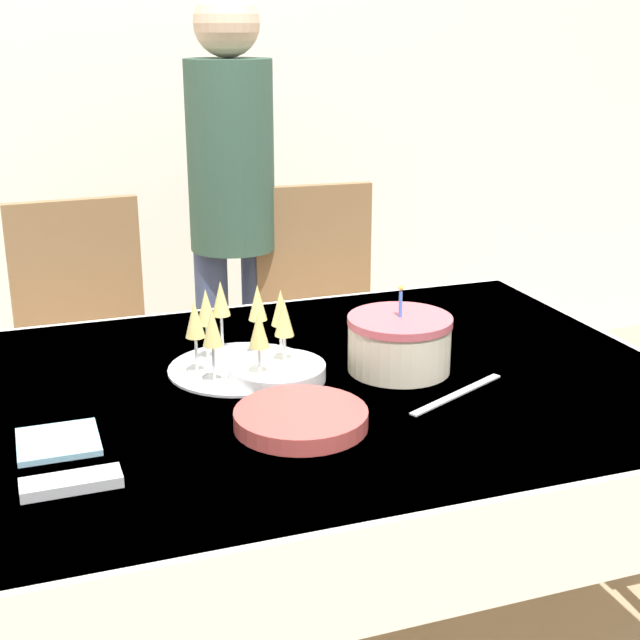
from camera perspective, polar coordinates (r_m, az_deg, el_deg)
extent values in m
cube|color=silver|center=(3.62, -10.93, 16.14)|extent=(8.00, 0.05, 2.70)
cube|color=silver|center=(1.98, -1.40, -4.46)|extent=(1.68, 1.17, 0.03)
cube|color=silver|center=(2.01, -1.38, -6.82)|extent=(1.71, 1.20, 0.21)
cylinder|color=olive|center=(2.86, 10.43, -5.17)|extent=(0.06, 0.06, 0.69)
cube|color=olive|center=(2.77, -14.30, -3.86)|extent=(0.44, 0.44, 0.04)
cube|color=olive|center=(2.86, -15.29, 2.52)|extent=(0.40, 0.06, 0.50)
cylinder|color=olive|center=(2.73, -9.56, -9.31)|extent=(0.04, 0.04, 0.43)
cylinder|color=olive|center=(2.69, -17.16, -10.37)|extent=(0.04, 0.04, 0.43)
cylinder|color=olive|center=(3.05, -11.10, -6.33)|extent=(0.04, 0.04, 0.43)
cylinder|color=olive|center=(3.01, -17.86, -7.23)|extent=(0.04, 0.04, 0.43)
cube|color=olive|center=(2.92, 0.64, -2.10)|extent=(0.44, 0.44, 0.04)
cube|color=olive|center=(3.01, -0.42, 3.95)|extent=(0.40, 0.06, 0.50)
cylinder|color=olive|center=(2.91, 5.09, -7.29)|extent=(0.04, 0.04, 0.43)
cylinder|color=olive|center=(2.81, -1.84, -8.22)|extent=(0.04, 0.04, 0.43)
cylinder|color=olive|center=(3.22, 2.76, -4.64)|extent=(0.04, 0.04, 0.43)
cylinder|color=olive|center=(3.12, -3.52, -5.37)|extent=(0.04, 0.04, 0.43)
cylinder|color=olive|center=(2.72, 16.31, -9.93)|extent=(0.04, 0.04, 0.43)
cylinder|color=beige|center=(2.03, 5.11, -1.76)|extent=(0.23, 0.23, 0.11)
cylinder|color=#D15B66|center=(2.01, 5.16, -0.06)|extent=(0.24, 0.24, 0.02)
cylinder|color=#3F72D8|center=(2.00, 5.20, 1.00)|extent=(0.01, 0.01, 0.06)
sphere|color=#F9CC4C|center=(1.99, 5.23, 2.05)|extent=(0.01, 0.01, 0.01)
cylinder|color=silver|center=(2.05, -5.06, -3.09)|extent=(0.33, 0.33, 0.01)
cylinder|color=silver|center=(2.08, -2.39, -2.57)|extent=(0.05, 0.05, 0.00)
cylinder|color=silver|center=(2.06, -2.41, -1.42)|extent=(0.01, 0.01, 0.08)
cone|color=#E0CC72|center=(2.04, -2.44, 0.83)|extent=(0.04, 0.04, 0.08)
cylinder|color=silver|center=(2.12, -3.94, -2.20)|extent=(0.05, 0.05, 0.00)
cylinder|color=silver|center=(2.10, -3.97, -1.07)|extent=(0.01, 0.01, 0.08)
cone|color=#E0CC72|center=(2.08, -4.02, 1.14)|extent=(0.04, 0.04, 0.08)
cylinder|color=silver|center=(2.16, -6.25, -1.89)|extent=(0.05, 0.05, 0.00)
cylinder|color=silver|center=(2.14, -6.29, -0.78)|extent=(0.01, 0.01, 0.08)
cone|color=#E0CC72|center=(2.12, -6.37, 1.40)|extent=(0.04, 0.04, 0.08)
cylinder|color=silver|center=(2.10, -7.17, -2.52)|extent=(0.05, 0.05, 0.00)
cylinder|color=silver|center=(2.08, -7.22, -1.38)|extent=(0.01, 0.01, 0.08)
cone|color=#E0CC72|center=(2.06, -7.31, 0.85)|extent=(0.04, 0.04, 0.08)
cylinder|color=silver|center=(2.02, -7.86, -3.41)|extent=(0.05, 0.05, 0.00)
cylinder|color=silver|center=(2.00, -7.92, -2.23)|extent=(0.01, 0.01, 0.08)
cone|color=#E0CC72|center=(1.97, -8.03, 0.08)|extent=(0.04, 0.04, 0.08)
cylinder|color=silver|center=(1.96, -6.76, -4.01)|extent=(0.05, 0.05, 0.00)
cylinder|color=silver|center=(1.95, -6.81, -2.80)|extent=(0.01, 0.01, 0.08)
cone|color=#E0CC72|center=(1.92, -6.91, -0.43)|extent=(0.04, 0.04, 0.08)
cylinder|color=silver|center=(1.95, -3.88, -4.11)|extent=(0.05, 0.05, 0.00)
cylinder|color=silver|center=(1.93, -3.91, -2.89)|extent=(0.01, 0.01, 0.08)
cone|color=#E0CC72|center=(1.90, -3.97, -0.50)|extent=(0.04, 0.04, 0.08)
cylinder|color=silver|center=(2.01, -2.27, -3.32)|extent=(0.05, 0.05, 0.00)
cylinder|color=silver|center=(2.00, -2.28, -2.14)|extent=(0.01, 0.01, 0.08)
cone|color=#E0CC72|center=(1.97, -2.31, 0.18)|extent=(0.04, 0.04, 0.08)
cylinder|color=#CC4C47|center=(1.76, -1.23, -6.74)|extent=(0.27, 0.27, 0.01)
cylinder|color=#CC4C47|center=(1.76, -1.23, -6.53)|extent=(0.27, 0.27, 0.01)
cylinder|color=#CC4C47|center=(1.76, -1.23, -6.33)|extent=(0.27, 0.27, 0.01)
cylinder|color=#CC4C47|center=(1.75, -1.23, -6.12)|extent=(0.27, 0.27, 0.01)
cylinder|color=#CC4C47|center=(1.75, -1.23, -5.91)|extent=(0.27, 0.27, 0.01)
cylinder|color=white|center=(1.99, -2.75, -3.72)|extent=(0.22, 0.22, 0.01)
cylinder|color=white|center=(1.99, -2.75, -3.54)|extent=(0.22, 0.22, 0.01)
cylinder|color=white|center=(1.98, -2.75, -3.35)|extent=(0.22, 0.22, 0.01)
cylinder|color=white|center=(1.98, -2.76, -3.16)|extent=(0.22, 0.22, 0.01)
cylinder|color=white|center=(1.98, -2.76, -2.97)|extent=(0.22, 0.22, 0.01)
cube|color=silver|center=(1.93, 8.77, -4.72)|extent=(0.28, 0.15, 0.00)
cube|color=silver|center=(1.60, -15.63, -10.00)|extent=(0.17, 0.06, 0.02)
cube|color=#8CC6E0|center=(1.76, -16.41, -7.48)|extent=(0.15, 0.15, 0.01)
cylinder|color=#3F4C72|center=(3.08, -6.78, -2.47)|extent=(0.11, 0.11, 0.77)
cylinder|color=#3F4C72|center=(3.11, -3.91, -2.13)|extent=(0.11, 0.11, 0.77)
cylinder|color=#335142|center=(2.92, -5.74, 10.38)|extent=(0.28, 0.28, 0.61)
sphere|color=#D8B293|center=(2.90, -6.01, 18.38)|extent=(0.21, 0.21, 0.21)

